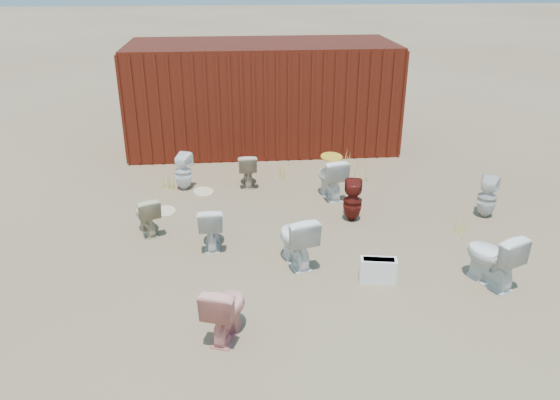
{
  "coord_description": "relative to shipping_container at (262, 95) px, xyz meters",
  "views": [
    {
      "loc": [
        -0.73,
        -7.4,
        4.09
      ],
      "look_at": [
        0.0,
        0.6,
        0.55
      ],
      "focal_mm": 35.0,
      "sensor_mm": 36.0,
      "label": 1
    }
  ],
  "objects": [
    {
      "name": "loose_lid_far",
      "position": [
        -1.96,
        -3.69,
        -1.19
      ],
      "size": [
        0.44,
        0.53,
        0.02
      ],
      "primitive_type": "ellipsoid",
      "rotation": [
        0.0,
        0.0,
        0.19
      ],
      "color": "beige",
      "rests_on": "ground"
    },
    {
      "name": "toilet_back_yellowlid",
      "position": [
        1.07,
        -3.28,
        -0.81
      ],
      "size": [
        0.58,
        0.84,
        0.78
      ],
      "primitive_type": "imported",
      "rotation": [
        0.0,
        0.0,
        3.35
      ],
      "color": "white",
      "rests_on": "ground"
    },
    {
      "name": "weed_clump_d",
      "position": [
        -0.45,
        -1.86,
        -1.05
      ],
      "size": [
        0.3,
        0.3,
        0.3
      ],
      "primitive_type": "cone",
      "color": "#C8BB50",
      "rests_on": "ground"
    },
    {
      "name": "toilet_back_e",
      "position": [
        3.6,
        -4.37,
        -0.84
      ],
      "size": [
        0.45,
        0.46,
        0.72
      ],
      "primitive_type": "imported",
      "rotation": [
        0.0,
        0.0,
        2.56
      ],
      "color": "silver",
      "rests_on": "ground"
    },
    {
      "name": "loose_lid_near",
      "position": [
        -1.32,
        -2.86,
        -1.19
      ],
      "size": [
        0.49,
        0.58,
        0.02
      ],
      "primitive_type": "ellipsoid",
      "rotation": [
        0.0,
        0.0,
        0.26
      ],
      "color": "beige",
      "rests_on": "ground"
    },
    {
      "name": "toilet_front_pink",
      "position": [
        -0.88,
        -7.26,
        -0.83
      ],
      "size": [
        0.62,
        0.81,
        0.73
      ],
      "primitive_type": "imported",
      "rotation": [
        0.0,
        0.0,
        2.8
      ],
      "color": "pink",
      "rests_on": "ground"
    },
    {
      "name": "weed_clump_b",
      "position": [
        0.32,
        -2.27,
        -1.06
      ],
      "size": [
        0.32,
        0.32,
        0.28
      ],
      "primitive_type": "cone",
      "color": "#C8BB50",
      "rests_on": "ground"
    },
    {
      "name": "toilet_back_beige_right",
      "position": [
        -0.46,
        -2.54,
        -0.87
      ],
      "size": [
        0.38,
        0.65,
        0.66
      ],
      "primitive_type": "imported",
      "rotation": [
        0.0,
        0.0,
        3.15
      ],
      "color": "#C3AC8E",
      "rests_on": "ground"
    },
    {
      "name": "shipping_container",
      "position": [
        0.0,
        0.0,
        0.0
      ],
      "size": [
        6.0,
        2.4,
        2.4
      ],
      "primitive_type": "cube",
      "color": "#48160C",
      "rests_on": "ground"
    },
    {
      "name": "toilet_back_beige_left",
      "position": [
        -2.16,
        -4.47,
        -0.88
      ],
      "size": [
        0.57,
        0.72,
        0.64
      ],
      "primitive_type": "imported",
      "rotation": [
        0.0,
        0.0,
        3.53
      ],
      "color": "#C2B48E",
      "rests_on": "ground"
    },
    {
      "name": "toilet_front_e",
      "position": [
        2.72,
        -6.45,
        -0.8
      ],
      "size": [
        0.73,
        0.9,
        0.81
      ],
      "primitive_type": "imported",
      "rotation": [
        0.0,
        0.0,
        3.56
      ],
      "color": "white",
      "rests_on": "ground"
    },
    {
      "name": "weed_clump_f",
      "position": [
        2.96,
        -5.04,
        -1.08
      ],
      "size": [
        0.28,
        0.28,
        0.24
      ],
      "primitive_type": "cone",
      "color": "#C8BB50",
      "rests_on": "ground"
    },
    {
      "name": "ground",
      "position": [
        0.0,
        -5.2,
        -1.2
      ],
      "size": [
        100.0,
        100.0,
        0.0
      ],
      "primitive_type": "plane",
      "color": "brown",
      "rests_on": "ground"
    },
    {
      "name": "weed_clump_c",
      "position": [
        1.77,
        -2.57,
        -1.04
      ],
      "size": [
        0.36,
        0.36,
        0.31
      ],
      "primitive_type": "cone",
      "color": "#C8BB50",
      "rests_on": "ground"
    },
    {
      "name": "loose_tank",
      "position": [
        1.21,
        -6.27,
        -1.02
      ],
      "size": [
        0.53,
        0.29,
        0.35
      ],
      "primitive_type": "cube",
      "rotation": [
        0.0,
        0.0,
        -0.18
      ],
      "color": "white",
      "rests_on": "ground"
    },
    {
      "name": "yellow_lid",
      "position": [
        1.07,
        -3.28,
        -0.41
      ],
      "size": [
        0.4,
        0.49,
        0.02
      ],
      "primitive_type": "ellipsoid",
      "color": "gold",
      "rests_on": "toilet_back_yellowlid"
    },
    {
      "name": "weed_clump_a",
      "position": [
        -2.04,
        -2.68,
        -1.05
      ],
      "size": [
        0.36,
        0.36,
        0.31
      ],
      "primitive_type": "cone",
      "color": "#C8BB50",
      "rests_on": "ground"
    },
    {
      "name": "toilet_front_maroon",
      "position": [
        1.26,
        -4.3,
        -0.84
      ],
      "size": [
        0.39,
        0.39,
        0.71
      ],
      "primitive_type": "imported",
      "rotation": [
        0.0,
        0.0,
        2.91
      ],
      "color": "#5D150F",
      "rests_on": "ground"
    },
    {
      "name": "weed_clump_e",
      "position": [
        1.77,
        -1.7,
        -1.05
      ],
      "size": [
        0.34,
        0.34,
        0.31
      ],
      "primitive_type": "cone",
      "color": "#C8BB50",
      "rests_on": "ground"
    },
    {
      "name": "toilet_front_c",
      "position": [
        0.14,
        -5.67,
        -0.8
      ],
      "size": [
        0.64,
        0.87,
        0.8
      ],
      "primitive_type": "imported",
      "rotation": [
        0.0,
        0.0,
        3.42
      ],
      "color": "white",
      "rests_on": "ground"
    },
    {
      "name": "toilet_front_a",
      "position": [
        -1.1,
        -5.03,
        -0.85
      ],
      "size": [
        0.39,
        0.68,
        0.69
      ],
      "primitive_type": "imported",
      "rotation": [
        0.0,
        0.0,
        3.15
      ],
      "color": "white",
      "rests_on": "ground"
    },
    {
      "name": "toilet_back_a",
      "position": [
        -1.7,
        -2.65,
        -0.84
      ],
      "size": [
        0.43,
        0.43,
        0.72
      ],
      "primitive_type": "imported",
      "rotation": [
        0.0,
        0.0,
        2.74
      ],
      "color": "white",
      "rests_on": "ground"
    }
  ]
}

